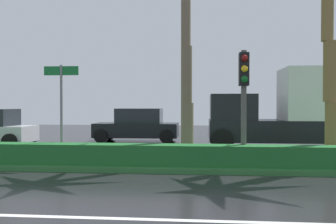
# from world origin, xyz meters

# --- Properties ---
(ground_plane) EXTENTS (90.00, 42.00, 0.10)m
(ground_plane) POSITION_xyz_m (0.00, 9.00, -0.05)
(ground_plane) COLOR black
(median_strip) EXTENTS (85.50, 4.00, 0.15)m
(median_strip) POSITION_xyz_m (0.00, 8.00, 0.07)
(median_strip) COLOR #2D6B33
(median_strip) RESTS_ON ground_plane
(median_hedge) EXTENTS (76.50, 0.70, 0.60)m
(median_hedge) POSITION_xyz_m (0.00, 6.60, 0.45)
(median_hedge) COLOR #1E6028
(median_hedge) RESTS_ON median_strip
(traffic_signal_median_right) EXTENTS (0.28, 0.43, 3.34)m
(traffic_signal_median_right) POSITION_xyz_m (4.85, 6.82, 2.45)
(traffic_signal_median_right) COLOR #4C4C47
(traffic_signal_median_right) RESTS_ON median_strip
(street_name_sign) EXTENTS (1.10, 0.08, 3.00)m
(street_name_sign) POSITION_xyz_m (-0.73, 7.09, 2.08)
(street_name_sign) COLOR slate
(street_name_sign) RESTS_ON median_strip
(car_in_traffic_second) EXTENTS (4.30, 2.02, 1.72)m
(car_in_traffic_second) POSITION_xyz_m (0.31, 14.81, 0.83)
(car_in_traffic_second) COLOR black
(car_in_traffic_second) RESTS_ON ground_plane
(box_truck_lead) EXTENTS (6.40, 2.64, 3.46)m
(box_truck_lead) POSITION_xyz_m (7.23, 12.10, 1.55)
(box_truck_lead) COLOR black
(box_truck_lead) RESTS_ON ground_plane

